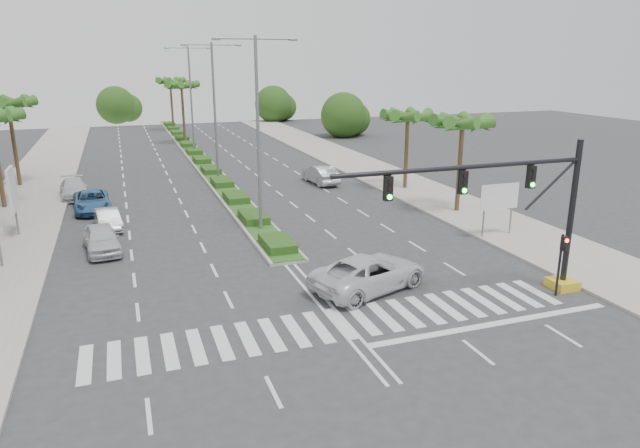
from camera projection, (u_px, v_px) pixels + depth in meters
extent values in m
plane|color=#333335|center=(341.00, 323.00, 23.90)|extent=(160.00, 160.00, 0.00)
cube|color=gray|center=(424.00, 193.00, 46.85)|extent=(6.00, 120.00, 0.15)
cube|color=gray|center=(12.00, 228.00, 37.12)|extent=(6.00, 120.00, 0.15)
cube|color=gray|center=(196.00, 156.00, 64.61)|extent=(2.20, 75.00, 0.20)
cube|color=#315D20|center=(196.00, 154.00, 64.58)|extent=(1.80, 75.00, 0.04)
cube|color=gold|center=(562.00, 284.00, 27.52)|extent=(1.20, 1.20, 0.45)
cylinder|color=black|center=(571.00, 214.00, 26.55)|extent=(0.28, 0.28, 7.00)
cylinder|color=black|center=(464.00, 167.00, 23.90)|extent=(12.00, 0.20, 0.20)
cylinder|color=black|center=(550.00, 185.00, 25.68)|extent=(2.53, 0.12, 2.15)
cube|color=black|center=(531.00, 177.00, 25.20)|extent=(0.32, 0.24, 1.00)
cylinder|color=#19E533|center=(533.00, 185.00, 25.16)|extent=(0.20, 0.06, 0.20)
cube|color=black|center=(463.00, 182.00, 24.08)|extent=(0.32, 0.24, 1.00)
cylinder|color=#19E533|center=(465.00, 191.00, 24.04)|extent=(0.20, 0.06, 0.20)
cube|color=black|center=(388.00, 189.00, 22.96)|extent=(0.32, 0.24, 1.00)
cylinder|color=#19E533|center=(390.00, 197.00, 22.92)|extent=(0.20, 0.06, 0.20)
cylinder|color=black|center=(559.00, 265.00, 26.33)|extent=(0.12, 0.12, 3.00)
cube|color=black|center=(564.00, 244.00, 25.89)|extent=(0.28, 0.22, 0.65)
cylinder|color=red|center=(567.00, 241.00, 25.72)|extent=(0.18, 0.05, 0.18)
cylinder|color=slate|center=(484.00, 217.00, 34.75)|extent=(0.10, 0.10, 2.80)
cylinder|color=slate|center=(511.00, 214.00, 35.39)|extent=(0.10, 0.10, 2.80)
cube|color=#0C6638|center=(499.00, 196.00, 34.74)|extent=(2.60, 0.08, 1.50)
cube|color=white|center=(500.00, 197.00, 34.69)|extent=(2.70, 0.02, 1.60)
cylinder|color=slate|center=(16.00, 215.00, 35.17)|extent=(0.12, 0.12, 2.80)
cube|color=white|center=(12.00, 190.00, 34.72)|extent=(0.18, 2.10, 2.70)
cube|color=#D8594C|center=(12.00, 190.00, 34.72)|extent=(0.12, 2.00, 2.60)
cone|color=#2B6820|center=(8.00, 118.00, 40.67)|extent=(0.90, 3.62, 1.50)
cone|color=#2B6820|center=(4.00, 117.00, 41.31)|extent=(3.39, 2.96, 1.50)
cylinder|color=brown|center=(14.00, 145.00, 48.39)|extent=(0.32, 0.32, 7.20)
sphere|color=brown|center=(8.00, 103.00, 47.42)|extent=(0.70, 0.70, 0.70)
cone|color=#2B6820|center=(23.00, 104.00, 47.80)|extent=(0.90, 3.62, 1.50)
cone|color=#2B6820|center=(19.00, 104.00, 48.44)|extent=(3.39, 2.96, 1.50)
cone|color=#2B6820|center=(7.00, 104.00, 48.34)|extent=(3.73, 1.68, 1.50)
cone|color=#2B6820|center=(3.00, 106.00, 46.39)|extent=(3.73, 1.68, 1.50)
cone|color=#2B6820|center=(16.00, 105.00, 46.88)|extent=(3.39, 2.96, 1.50)
cylinder|color=brown|center=(460.00, 168.00, 40.31)|extent=(0.32, 0.32, 6.50)
sphere|color=brown|center=(463.00, 123.00, 39.43)|extent=(0.70, 0.70, 0.70)
cone|color=#2B6820|center=(476.00, 124.00, 39.81)|extent=(0.90, 3.62, 1.50)
cone|color=#2B6820|center=(464.00, 123.00, 40.45)|extent=(3.39, 2.96, 1.50)
cone|color=#2B6820|center=(451.00, 123.00, 40.35)|extent=(3.73, 1.68, 1.50)
cone|color=#2B6820|center=(446.00, 124.00, 39.57)|extent=(2.38, 3.65, 1.50)
cone|color=#2B6820|center=(454.00, 126.00, 38.70)|extent=(2.38, 3.65, 1.50)
cone|color=#2B6820|center=(468.00, 126.00, 38.40)|extent=(3.73, 1.68, 1.50)
cone|color=#2B6820|center=(478.00, 125.00, 38.89)|extent=(3.39, 2.96, 1.50)
cylinder|color=brown|center=(406.00, 153.00, 47.59)|extent=(0.32, 0.32, 6.20)
sphere|color=brown|center=(408.00, 117.00, 46.75)|extent=(0.70, 0.70, 0.70)
cone|color=#2B6820|center=(420.00, 117.00, 47.13)|extent=(0.90, 3.62, 1.50)
cone|color=#2B6820|center=(410.00, 117.00, 47.78)|extent=(3.39, 2.96, 1.50)
cone|color=#2B6820|center=(399.00, 117.00, 47.67)|extent=(3.73, 1.68, 1.50)
cone|color=#2B6820|center=(394.00, 118.00, 46.89)|extent=(2.38, 3.65, 1.50)
cone|color=#2B6820|center=(400.00, 119.00, 46.03)|extent=(2.38, 3.65, 1.50)
cone|color=#2B6820|center=(411.00, 119.00, 45.73)|extent=(3.73, 1.68, 1.50)
cone|color=#2B6820|center=(420.00, 119.00, 46.22)|extent=(3.39, 2.96, 1.50)
cylinder|color=brown|center=(183.00, 115.00, 72.64)|extent=(0.32, 0.32, 7.50)
sphere|color=brown|center=(181.00, 86.00, 71.62)|extent=(0.70, 0.70, 0.70)
cone|color=#2B6820|center=(190.00, 86.00, 72.00)|extent=(0.90, 3.62, 1.50)
cone|color=#2B6820|center=(186.00, 86.00, 72.65)|extent=(3.39, 2.96, 1.50)
cone|color=#2B6820|center=(179.00, 86.00, 72.54)|extent=(3.73, 1.68, 1.50)
cone|color=#2B6820|center=(173.00, 86.00, 71.76)|extent=(2.38, 3.65, 1.50)
cone|color=#2B6820|center=(174.00, 87.00, 70.90)|extent=(2.38, 3.65, 1.50)
cone|color=#2B6820|center=(180.00, 87.00, 70.60)|extent=(3.73, 1.68, 1.50)
cone|color=#2B6820|center=(188.00, 87.00, 71.09)|extent=(3.39, 2.96, 1.50)
cylinder|color=brown|center=(172.00, 106.00, 86.22)|extent=(0.32, 0.32, 7.50)
sphere|color=brown|center=(170.00, 81.00, 85.20)|extent=(0.70, 0.70, 0.70)
cone|color=#2B6820|center=(178.00, 82.00, 85.58)|extent=(0.90, 3.62, 1.50)
cone|color=#2B6820|center=(174.00, 82.00, 86.23)|extent=(3.39, 2.96, 1.50)
cone|color=#2B6820|center=(168.00, 82.00, 86.12)|extent=(3.73, 1.68, 1.50)
cone|color=#2B6820|center=(163.00, 82.00, 85.34)|extent=(2.38, 3.65, 1.50)
cone|color=#2B6820|center=(164.00, 82.00, 84.48)|extent=(2.38, 3.65, 1.50)
cone|color=#2B6820|center=(169.00, 82.00, 84.18)|extent=(3.73, 1.68, 1.50)
cone|color=#2B6820|center=(175.00, 82.00, 84.67)|extent=(3.39, 2.96, 1.50)
cylinder|color=slate|center=(258.00, 138.00, 34.90)|extent=(0.20, 0.20, 12.00)
cylinder|color=slate|center=(235.00, 38.00, 32.89)|extent=(2.40, 0.10, 0.10)
cylinder|color=slate|center=(275.00, 39.00, 33.66)|extent=(2.40, 0.10, 0.10)
cube|color=slate|center=(216.00, 39.00, 32.55)|extent=(0.50, 0.25, 0.12)
cube|color=slate|center=(293.00, 40.00, 34.03)|extent=(0.50, 0.25, 0.12)
cylinder|color=slate|center=(215.00, 115.00, 49.38)|extent=(0.20, 0.20, 12.00)
cylinder|color=slate|center=(197.00, 45.00, 47.38)|extent=(2.40, 0.10, 0.10)
cylinder|color=slate|center=(226.00, 45.00, 48.14)|extent=(2.40, 0.10, 0.10)
cube|color=slate|center=(183.00, 45.00, 47.04)|extent=(0.50, 0.25, 0.12)
cube|color=slate|center=(238.00, 45.00, 48.51)|extent=(0.50, 0.25, 0.12)
cylinder|color=slate|center=(191.00, 102.00, 63.87)|extent=(0.20, 0.20, 12.00)
cylinder|color=slate|center=(177.00, 48.00, 61.86)|extent=(2.40, 0.10, 0.10)
cylinder|color=slate|center=(199.00, 48.00, 62.63)|extent=(2.40, 0.10, 0.10)
cube|color=slate|center=(166.00, 48.00, 61.52)|extent=(0.50, 0.25, 0.12)
cube|color=slate|center=(209.00, 48.00, 62.99)|extent=(0.50, 0.25, 0.12)
imported|color=silver|center=(102.00, 239.00, 32.57)|extent=(2.34, 4.74, 1.55)
imported|color=#B5B4BA|center=(108.00, 219.00, 36.95)|extent=(1.90, 4.12, 1.31)
imported|color=#316397|center=(92.00, 201.00, 41.28)|extent=(2.79, 5.43, 1.47)
imported|color=silver|center=(74.00, 189.00, 45.34)|extent=(2.55, 5.16, 1.44)
imported|color=silver|center=(369.00, 273.00, 27.25)|extent=(6.67, 4.71, 1.69)
imported|color=#A1A1A5|center=(321.00, 174.00, 50.43)|extent=(2.09, 5.06, 1.63)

